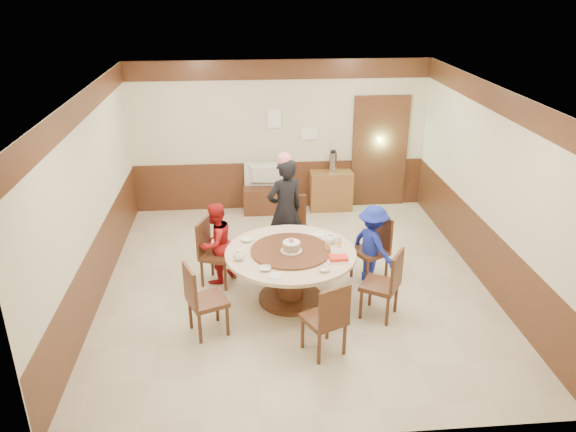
{
  "coord_description": "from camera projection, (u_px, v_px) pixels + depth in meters",
  "views": [
    {
      "loc": [
        -0.72,
        -7.15,
        4.18
      ],
      "look_at": [
        -0.11,
        -0.05,
        1.1
      ],
      "focal_mm": 35.0,
      "sensor_mm": 36.0,
      "label": 1
    }
  ],
  "objects": [
    {
      "name": "thermos",
      "position": [
        333.0,
        162.0,
        10.5
      ],
      "size": [
        0.15,
        0.15,
        0.38
      ],
      "primitive_type": "cylinder",
      "color": "silver",
      "rests_on": "side_cabinet"
    },
    {
      "name": "person_blue",
      "position": [
        373.0,
        245.0,
        8.07
      ],
      "size": [
        0.77,
        0.89,
        1.19
      ],
      "primitive_type": "imported",
      "rotation": [
        0.0,
        0.0,
        2.09
      ],
      "color": "#172598",
      "rests_on": "ground"
    },
    {
      "name": "chair_1",
      "position": [
        294.0,
        238.0,
        8.94
      ],
      "size": [
        0.44,
        0.45,
        0.97
      ],
      "rotation": [
        0.0,
        0.0,
        3.15
      ],
      "color": "#492716",
      "rests_on": "ground"
    },
    {
      "name": "birthday_cake",
      "position": [
        291.0,
        246.0,
        7.47
      ],
      "size": [
        0.29,
        0.29,
        0.2
      ],
      "color": "white",
      "rests_on": "banquet_table"
    },
    {
      "name": "bowl_3",
      "position": [
        341.0,
        255.0,
        7.41
      ],
      "size": [
        0.14,
        0.14,
        0.04
      ],
      "primitive_type": "imported",
      "color": "white",
      "rests_on": "banquet_table"
    },
    {
      "name": "chair_2",
      "position": [
        217.0,
        264.0,
        8.15
      ],
      "size": [
        0.58,
        0.57,
        0.97
      ],
      "rotation": [
        0.0,
        0.0,
        4.33
      ],
      "color": "#492716",
      "rests_on": "ground"
    },
    {
      "name": "chair_3",
      "position": [
        207.0,
        311.0,
        7.0
      ],
      "size": [
        0.58,
        0.58,
        0.97
      ],
      "rotation": [
        0.0,
        0.0,
        5.11
      ],
      "color": "#492716",
      "rests_on": "ground"
    },
    {
      "name": "saucer_far",
      "position": [
        319.0,
        234.0,
        8.03
      ],
      "size": [
        0.18,
        0.18,
        0.01
      ],
      "primitive_type": "cylinder",
      "color": "white",
      "rests_on": "banquet_table"
    },
    {
      "name": "banquet_table",
      "position": [
        291.0,
        266.0,
        7.62
      ],
      "size": [
        1.77,
        1.77,
        0.78
      ],
      "color": "#492716",
      "rests_on": "ground"
    },
    {
      "name": "person_red",
      "position": [
        216.0,
        243.0,
        8.09
      ],
      "size": [
        0.74,
        0.75,
        1.22
      ],
      "primitive_type": "imported",
      "rotation": [
        0.0,
        0.0,
        3.98
      ],
      "color": "#AA1618",
      "rests_on": "ground"
    },
    {
      "name": "teapot_right",
      "position": [
        331.0,
        239.0,
        7.76
      ],
      "size": [
        0.17,
        0.15,
        0.13
      ],
      "primitive_type": "ellipsoid",
      "color": "white",
      "rests_on": "banquet_table"
    },
    {
      "name": "tv_stand",
      "position": [
        266.0,
        199.0,
        10.64
      ],
      "size": [
        0.85,
        0.45,
        0.5
      ],
      "primitive_type": "cube",
      "color": "#492716",
      "rests_on": "ground"
    },
    {
      "name": "shrimp_platter",
      "position": [
        338.0,
        259.0,
        7.29
      ],
      "size": [
        0.3,
        0.2,
        0.06
      ],
      "color": "white",
      "rests_on": "banquet_table"
    },
    {
      "name": "bottle_0",
      "position": [
        328.0,
        245.0,
        7.54
      ],
      "size": [
        0.06,
        0.06,
        0.16
      ],
      "primitive_type": "cylinder",
      "color": "white",
      "rests_on": "banquet_table"
    },
    {
      "name": "bowl_0",
      "position": [
        247.0,
        240.0,
        7.83
      ],
      "size": [
        0.17,
        0.17,
        0.04
      ],
      "primitive_type": "imported",
      "color": "white",
      "rests_on": "banquet_table"
    },
    {
      "name": "room",
      "position": [
        296.0,
        215.0,
        7.84
      ],
      "size": [
        6.0,
        6.04,
        2.84
      ],
      "color": "beige",
      "rests_on": "ground"
    },
    {
      "name": "bottle_1",
      "position": [
        339.0,
        242.0,
        7.63
      ],
      "size": [
        0.06,
        0.06,
        0.16
      ],
      "primitive_type": "cylinder",
      "color": "white",
      "rests_on": "banquet_table"
    },
    {
      "name": "bowl_2",
      "position": [
        265.0,
        269.0,
        7.06
      ],
      "size": [
        0.15,
        0.15,
        0.04
      ],
      "primitive_type": "imported",
      "color": "white",
      "rests_on": "banquet_table"
    },
    {
      "name": "teapot_left",
      "position": [
        239.0,
        256.0,
        7.3
      ],
      "size": [
        0.17,
        0.15,
        0.13
      ],
      "primitive_type": "ellipsoid",
      "color": "white",
      "rests_on": "banquet_table"
    },
    {
      "name": "side_cabinet",
      "position": [
        331.0,
        191.0,
        10.72
      ],
      "size": [
        0.8,
        0.4,
        0.75
      ],
      "primitive_type": "cube",
      "color": "brown",
      "rests_on": "ground"
    },
    {
      "name": "chair_4",
      "position": [
        325.0,
        330.0,
        6.63
      ],
      "size": [
        0.59,
        0.59,
        0.97
      ],
      "rotation": [
        0.0,
        0.0,
        6.73
      ],
      "color": "#492716",
      "rests_on": "ground"
    },
    {
      "name": "television",
      "position": [
        265.0,
        175.0,
        10.45
      ],
      "size": [
        0.8,
        0.18,
        0.46
      ],
      "primitive_type": "imported",
      "rotation": [
        0.0,
        0.0,
        3.05
      ],
      "color": "#959598",
      "rests_on": "tv_stand"
    },
    {
      "name": "chair_0",
      "position": [
        371.0,
        260.0,
        8.27
      ],
      "size": [
        0.6,
        0.59,
        0.97
      ],
      "rotation": [
        0.0,
        0.0,
        2.04
      ],
      "color": "#492716",
      "rests_on": "ground"
    },
    {
      "name": "notice_right",
      "position": [
        309.0,
        134.0,
        10.42
      ],
      "size": [
        0.3,
        0.0,
        0.22
      ],
      "primitive_type": "cube",
      "color": "white",
      "rests_on": "room"
    },
    {
      "name": "chair_5",
      "position": [
        381.0,
        296.0,
        7.35
      ],
      "size": [
        0.61,
        0.61,
        0.97
      ],
      "rotation": [
        0.0,
        0.0,
        7.29
      ],
      "color": "#492716",
      "rests_on": "ground"
    },
    {
      "name": "saucer_near",
      "position": [
        275.0,
        276.0,
        6.92
      ],
      "size": [
        0.18,
        0.18,
        0.01
      ],
      "primitive_type": "cylinder",
      "color": "white",
      "rests_on": "banquet_table"
    },
    {
      "name": "notice_left",
      "position": [
        274.0,
        119.0,
        10.25
      ],
      "size": [
        0.25,
        0.0,
        0.35
      ],
      "primitive_type": "cube",
      "color": "white",
      "rests_on": "room"
    },
    {
      "name": "bowl_1",
      "position": [
        324.0,
        270.0,
        7.03
      ],
      "size": [
        0.14,
        0.14,
        0.04
      ],
      "primitive_type": "imported",
      "color": "white",
      "rests_on": "banquet_table"
    },
    {
      "name": "person_standing",
      "position": [
        285.0,
        210.0,
        8.63
      ],
      "size": [
        0.72,
        0.62,
        1.67
      ],
      "primitive_type": "imported",
      "rotation": [
        0.0,
        0.0,
        3.58
      ],
      "color": "black",
      "rests_on": "ground"
    }
  ]
}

